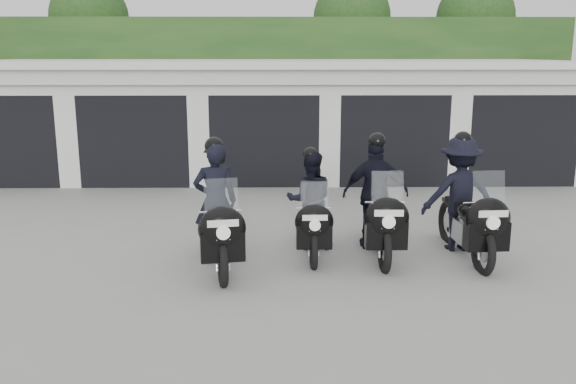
{
  "coord_description": "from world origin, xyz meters",
  "views": [
    {
      "loc": [
        0.37,
        -8.91,
        3.18
      ],
      "look_at": [
        0.49,
        0.34,
        1.05
      ],
      "focal_mm": 38.0,
      "sensor_mm": 36.0,
      "label": 1
    }
  ],
  "objects_px": {
    "police_bike_b": "(311,207)",
    "police_bike_d": "(463,201)",
    "police_bike_c": "(377,201)",
    "police_bike_a": "(217,215)"
  },
  "relations": [
    {
      "from": "police_bike_b",
      "to": "police_bike_d",
      "type": "height_order",
      "value": "police_bike_d"
    },
    {
      "from": "police_bike_b",
      "to": "police_bike_c",
      "type": "bearing_deg",
      "value": -2.86
    },
    {
      "from": "police_bike_a",
      "to": "police_bike_c",
      "type": "xyz_separation_m",
      "value": [
        2.51,
        0.65,
        0.05
      ]
    },
    {
      "from": "police_bike_b",
      "to": "police_bike_d",
      "type": "distance_m",
      "value": 2.44
    },
    {
      "from": "police_bike_d",
      "to": "police_bike_c",
      "type": "bearing_deg",
      "value": 172.55
    },
    {
      "from": "police_bike_b",
      "to": "police_bike_d",
      "type": "bearing_deg",
      "value": -3.66
    },
    {
      "from": "police_bike_a",
      "to": "police_bike_d",
      "type": "xyz_separation_m",
      "value": [
        3.87,
        0.57,
        0.07
      ]
    },
    {
      "from": "police_bike_d",
      "to": "police_bike_a",
      "type": "bearing_deg",
      "value": -175.51
    },
    {
      "from": "police_bike_c",
      "to": "police_bike_d",
      "type": "height_order",
      "value": "police_bike_d"
    },
    {
      "from": "police_bike_b",
      "to": "police_bike_c",
      "type": "relative_size",
      "value": 0.88
    }
  ]
}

